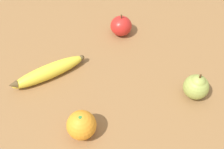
{
  "coord_description": "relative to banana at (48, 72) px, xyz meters",
  "views": [
    {
      "loc": [
        0.39,
        -0.36,
        0.59
      ],
      "look_at": [
        0.05,
        -0.03,
        0.03
      ],
      "focal_mm": 42.0,
      "sensor_mm": 36.0,
      "label": 1
    }
  ],
  "objects": [
    {
      "name": "orange",
      "position": [
        0.21,
        -0.05,
        0.02
      ],
      "size": [
        0.07,
        0.07,
        0.07
      ],
      "color": "orange",
      "rests_on": "ground_plane"
    },
    {
      "name": "pear",
      "position": [
        0.33,
        0.25,
        0.02
      ],
      "size": [
        0.07,
        0.07,
        0.09
      ],
      "color": "#99A84C",
      "rests_on": "ground_plane"
    },
    {
      "name": "ground_plane",
      "position": [
        0.09,
        0.15,
        -0.02
      ],
      "size": [
        3.0,
        3.0,
        0.0
      ],
      "primitive_type": "plane",
      "color": "olive"
    },
    {
      "name": "apple",
      "position": [
        0.01,
        0.29,
        0.01
      ],
      "size": [
        0.07,
        0.07,
        0.08
      ],
      "color": "red",
      "rests_on": "ground_plane"
    },
    {
      "name": "banana",
      "position": [
        0.0,
        0.0,
        0.0
      ],
      "size": [
        0.09,
        0.23,
        0.04
      ],
      "rotation": [
        0.0,
        0.0,
        4.48
      ],
      "color": "yellow",
      "rests_on": "ground_plane"
    }
  ]
}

